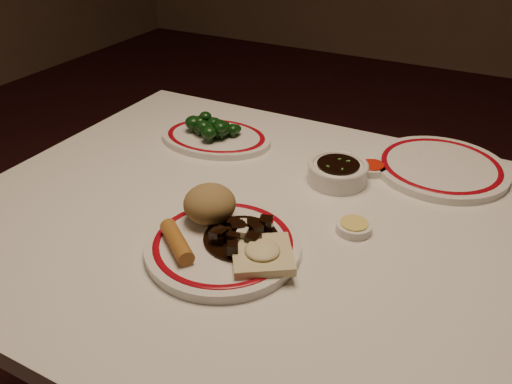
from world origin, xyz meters
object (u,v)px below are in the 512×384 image
at_px(dining_table, 276,258).
at_px(spring_roll, 177,242).
at_px(stirfry_heap, 240,235).
at_px(broccoli_pile, 214,127).
at_px(rice_mound, 210,204).
at_px(fried_wonton, 262,254).
at_px(broccoli_plate, 216,137).
at_px(main_plate, 223,245).
at_px(soy_bowl, 337,173).

relative_size(dining_table, spring_roll, 11.77).
height_order(stirfry_heap, broccoli_pile, broccoli_pile).
bearing_deg(spring_roll, stirfry_heap, -13.45).
bearing_deg(rice_mound, spring_roll, -92.52).
bearing_deg(fried_wonton, broccoli_plate, 130.46).
bearing_deg(fried_wonton, main_plate, 172.88).
height_order(spring_roll, broccoli_plate, spring_roll).
distance_m(spring_roll, stirfry_heap, 0.11).
height_order(dining_table, broccoli_plate, broccoli_plate).
xyz_separation_m(dining_table, stirfry_heap, (-0.02, -0.11, 0.12)).
relative_size(dining_table, broccoli_plate, 4.12).
height_order(dining_table, fried_wonton, fried_wonton).
height_order(spring_roll, broccoli_pile, broccoli_pile).
bearing_deg(dining_table, broccoli_pile, 140.65).
xyz_separation_m(dining_table, main_plate, (-0.04, -0.12, 0.10)).
bearing_deg(stirfry_heap, main_plate, -146.56).
relative_size(broccoli_plate, broccoli_pile, 2.17).
distance_m(broccoli_plate, soy_bowl, 0.33).
xyz_separation_m(main_plate, stirfry_heap, (0.02, 0.02, 0.02)).
bearing_deg(soy_bowl, fried_wonton, -92.43).
bearing_deg(dining_table, soy_bowl, 74.30).
bearing_deg(stirfry_heap, dining_table, 81.27).
distance_m(broccoli_pile, soy_bowl, 0.33).
bearing_deg(broccoli_plate, fried_wonton, -49.54).
height_order(dining_table, broccoli_pile, broccoli_pile).
xyz_separation_m(dining_table, fried_wonton, (0.04, -0.13, 0.12)).
bearing_deg(broccoli_pile, main_plate, -56.24).
distance_m(main_plate, broccoli_pile, 0.42).
bearing_deg(broccoli_plate, dining_table, -40.21).
height_order(broccoli_plate, soy_bowl, soy_bowl).
bearing_deg(stirfry_heap, broccoli_pile, 127.77).
bearing_deg(rice_mound, broccoli_plate, 119.94).
distance_m(main_plate, stirfry_heap, 0.04).
xyz_separation_m(broccoli_plate, soy_bowl, (0.32, -0.05, 0.01)).
relative_size(main_plate, rice_mound, 3.68).
bearing_deg(main_plate, broccoli_plate, 123.12).
bearing_deg(broccoli_pile, stirfry_heap, -52.23).
bearing_deg(broccoli_plate, rice_mound, -60.06).
xyz_separation_m(spring_roll, stirfry_heap, (0.08, 0.07, -0.00)).
bearing_deg(rice_mound, fried_wonton, -22.58).
bearing_deg(spring_roll, broccoli_pile, 60.83).
bearing_deg(fried_wonton, stirfry_heap, 154.49).
xyz_separation_m(spring_roll, broccoli_pile, (-0.18, 0.40, 0.01)).
xyz_separation_m(broccoli_plate, broccoli_pile, (-0.00, -0.01, 0.03)).
xyz_separation_m(rice_mound, soy_bowl, (0.15, 0.26, -0.03)).
bearing_deg(main_plate, rice_mound, 139.62).
relative_size(stirfry_heap, broccoli_pile, 0.96).
height_order(fried_wonton, broccoli_plate, fried_wonton).
bearing_deg(dining_table, spring_roll, -119.36).
distance_m(stirfry_heap, soy_bowl, 0.30).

